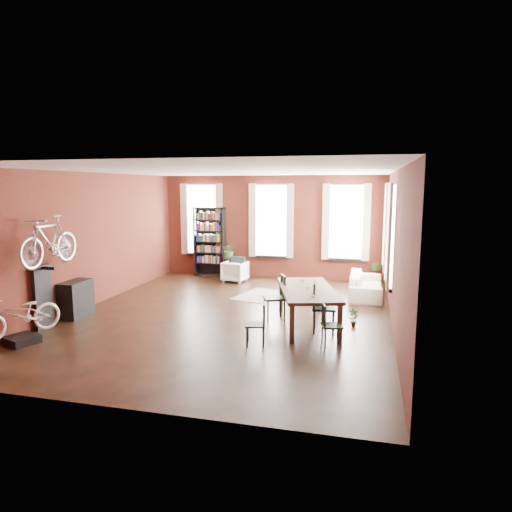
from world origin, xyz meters
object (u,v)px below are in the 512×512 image
(dining_chair_a, at_px, (255,324))
(bookshelf, at_px, (210,242))
(cream_sofa, at_px, (366,281))
(bicycle_floor, at_px, (18,295))
(dining_chair_b, at_px, (274,298))
(dining_chair_c, at_px, (332,325))
(dining_table, at_px, (307,307))
(bike_trainer, at_px, (22,340))
(dining_chair_d, at_px, (324,308))
(white_armchair, at_px, (235,270))
(plant_stand, at_px, (231,268))
(console_table, at_px, (76,299))

(dining_chair_a, distance_m, bookshelf, 6.80)
(cream_sofa, bearing_deg, bicycle_floor, 130.90)
(dining_chair_b, height_order, dining_chair_c, dining_chair_b)
(dining_table, bearing_deg, bicycle_floor, -170.79)
(bookshelf, distance_m, bike_trainer, 7.18)
(dining_chair_d, bearing_deg, dining_chair_b, 57.31)
(dining_table, xyz_separation_m, dining_chair_b, (-0.75, 0.26, 0.09))
(dining_table, bearing_deg, dining_chair_a, -134.60)
(white_armchair, bearing_deg, bicycle_floor, 77.48)
(white_armchair, bearing_deg, dining_chair_c, 130.88)
(white_armchair, bearing_deg, dining_chair_a, 117.70)
(cream_sofa, bearing_deg, dining_chair_a, 156.20)
(dining_chair_c, xyz_separation_m, plant_stand, (-3.56, 5.39, -0.07))
(dining_chair_d, bearing_deg, bike_trainer, 105.71)
(dining_chair_a, height_order, bike_trainer, dining_chair_a)
(dining_chair_b, relative_size, bike_trainer, 1.92)
(dining_table, relative_size, bookshelf, 1.05)
(dining_chair_d, relative_size, console_table, 1.24)
(dining_chair_a, height_order, dining_chair_b, dining_chair_b)
(dining_chair_a, distance_m, dining_chair_c, 1.38)
(bicycle_floor, bearing_deg, plant_stand, 96.61)
(dining_chair_c, bearing_deg, console_table, 68.34)
(dining_chair_a, relative_size, plant_stand, 1.22)
(dining_chair_b, bearing_deg, dining_table, 46.38)
(console_table, bearing_deg, dining_chair_c, -5.77)
(bookshelf, distance_m, console_table, 5.40)
(dining_chair_c, xyz_separation_m, white_armchair, (-3.31, 4.99, -0.05))
(dining_chair_c, distance_m, console_table, 5.70)
(dining_chair_b, relative_size, dining_chair_c, 1.25)
(dining_chair_b, bearing_deg, dining_chair_a, -24.61)
(white_armchair, relative_size, bike_trainer, 1.35)
(console_table, xyz_separation_m, plant_stand, (2.10, 4.81, -0.08))
(dining_chair_a, xyz_separation_m, bike_trainer, (-4.21, -0.96, -0.32))
(cream_sofa, distance_m, bicycle_floor, 8.12)
(plant_stand, relative_size, bicycle_floor, 0.42)
(dining_chair_a, xyz_separation_m, dining_chair_d, (1.13, 1.07, 0.11))
(dining_chair_b, distance_m, plant_stand, 4.58)
(dining_chair_a, bearing_deg, cream_sofa, 145.22)
(dining_chair_b, distance_m, bookshelf, 5.38)
(dining_chair_a, bearing_deg, dining_chair_d, 122.34)
(dining_chair_a, height_order, plant_stand, dining_chair_a)
(cream_sofa, bearing_deg, white_armchair, 76.61)
(dining_table, distance_m, dining_chair_d, 0.51)
(dining_chair_d, bearing_deg, bicycle_floor, 105.68)
(cream_sofa, bearing_deg, dining_chair_c, 172.12)
(white_armchair, height_order, bike_trainer, white_armchair)
(dining_table, relative_size, bicycle_floor, 1.51)
(dining_table, bearing_deg, dining_chair_c, -78.00)
(dining_chair_a, distance_m, plant_stand, 6.08)
(dining_chair_a, distance_m, bicycle_floor, 4.34)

